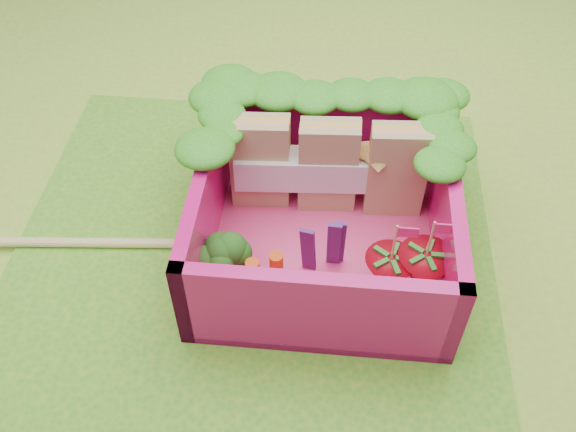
% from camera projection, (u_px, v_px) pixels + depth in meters
% --- Properties ---
extents(ground, '(14.00, 14.00, 0.00)m').
position_uv_depth(ground, '(253.00, 256.00, 3.51)').
color(ground, '#8FB533').
rests_on(ground, ground).
extents(placemat, '(2.60, 2.60, 0.03)m').
position_uv_depth(placemat, '(252.00, 254.00, 3.50)').
color(placemat, '#4CA926').
rests_on(placemat, ground).
extents(bento_floor, '(1.30, 1.30, 0.05)m').
position_uv_depth(bento_floor, '(323.00, 246.00, 3.49)').
color(bento_floor, '#E73B79').
rests_on(bento_floor, placemat).
extents(bento_box, '(1.30, 1.30, 0.55)m').
position_uv_depth(bento_box, '(325.00, 215.00, 3.30)').
color(bento_box, '#E11272').
rests_on(bento_box, placemat).
extents(lettuce_ruffle, '(1.43, 0.83, 0.11)m').
position_uv_depth(lettuce_ruffle, '(332.00, 107.00, 3.38)').
color(lettuce_ruffle, '#257F17').
rests_on(lettuce_ruffle, bento_box).
extents(sandwich_stack, '(1.07, 0.23, 0.56)m').
position_uv_depth(sandwich_stack, '(329.00, 167.00, 3.48)').
color(sandwich_stack, tan).
rests_on(sandwich_stack, bento_floor).
extents(broccoli, '(0.34, 0.34, 0.25)m').
position_uv_depth(broccoli, '(222.00, 258.00, 3.18)').
color(broccoli, '#5FA34F').
rests_on(broccoli, bento_floor).
extents(carrot_sticks, '(0.18, 0.14, 0.26)m').
position_uv_depth(carrot_sticks, '(264.00, 275.00, 3.17)').
color(carrot_sticks, '#E45113').
rests_on(carrot_sticks, bento_floor).
extents(purple_wedges, '(0.22, 0.09, 0.38)m').
position_uv_depth(purple_wedges, '(327.00, 245.00, 3.21)').
color(purple_wedges, '#43195A').
rests_on(purple_wedges, bento_floor).
extents(strawberry_left, '(0.25, 0.25, 0.49)m').
position_uv_depth(strawberry_left, '(388.00, 274.00, 3.16)').
color(strawberry_left, red).
rests_on(strawberry_left, bento_floor).
extents(strawberry_right, '(0.27, 0.27, 0.51)m').
position_uv_depth(strawberry_right, '(422.00, 272.00, 3.16)').
color(strawberry_right, red).
rests_on(strawberry_right, bento_floor).
extents(snap_peas, '(0.62, 0.52, 0.05)m').
position_uv_depth(snap_peas, '(395.00, 284.00, 3.26)').
color(snap_peas, '#60A433').
rests_on(snap_peas, bento_floor).
extents(chopsticks, '(2.40, 0.25, 0.05)m').
position_uv_depth(chopsticks, '(48.00, 242.00, 3.51)').
color(chopsticks, '#E0C97B').
rests_on(chopsticks, placemat).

